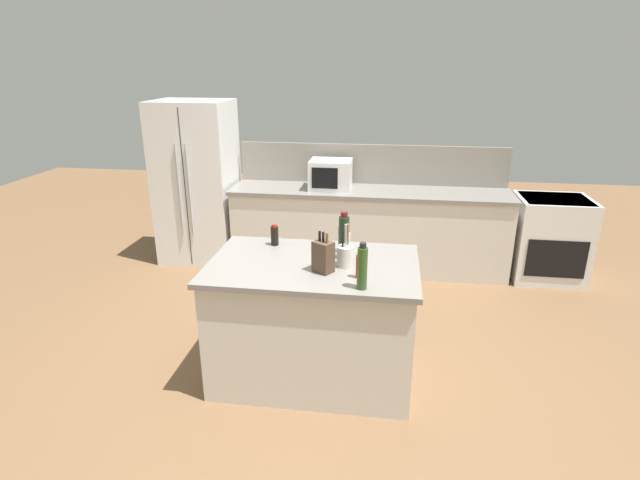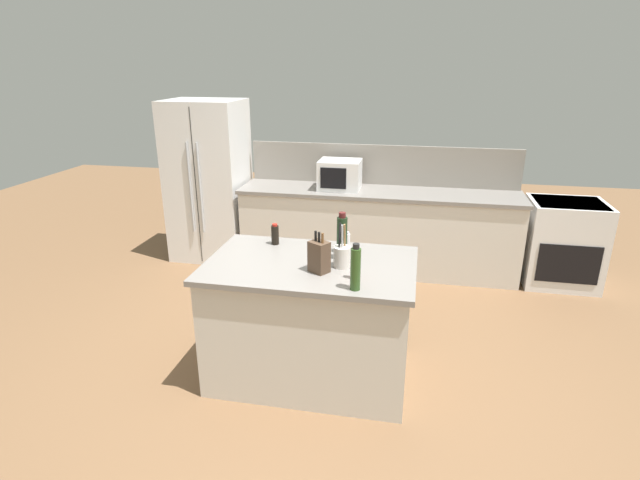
% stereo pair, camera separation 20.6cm
% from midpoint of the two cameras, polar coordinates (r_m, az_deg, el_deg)
% --- Properties ---
extents(ground_plane, '(14.00, 14.00, 0.00)m').
position_cam_midpoint_polar(ground_plane, '(4.07, -2.23, -14.97)').
color(ground_plane, brown).
extents(back_counter_run, '(3.15, 0.66, 0.94)m').
position_cam_midpoint_polar(back_counter_run, '(5.79, 4.53, 1.21)').
color(back_counter_run, beige).
rests_on(back_counter_run, ground_plane).
extents(wall_backsplash, '(3.11, 0.03, 0.46)m').
position_cam_midpoint_polar(wall_backsplash, '(5.91, 4.93, 8.61)').
color(wall_backsplash, gray).
rests_on(wall_backsplash, back_counter_run).
extents(kitchen_island, '(1.52, 0.97, 0.94)m').
position_cam_midpoint_polar(kitchen_island, '(3.81, -2.33, -9.14)').
color(kitchen_island, beige).
rests_on(kitchen_island, ground_plane).
extents(refrigerator, '(0.87, 0.75, 1.89)m').
position_cam_midpoint_polar(refrigerator, '(6.17, -14.81, 6.38)').
color(refrigerator, white).
rests_on(refrigerator, ground_plane).
extents(range_oven, '(0.76, 0.65, 0.92)m').
position_cam_midpoint_polar(range_oven, '(6.02, 23.86, 0.20)').
color(range_oven, white).
rests_on(range_oven, ground_plane).
extents(microwave, '(0.46, 0.39, 0.33)m').
position_cam_midpoint_polar(microwave, '(5.66, 0.16, 7.49)').
color(microwave, white).
rests_on(microwave, back_counter_run).
extents(knife_block, '(0.16, 0.15, 0.29)m').
position_cam_midpoint_polar(knife_block, '(3.42, -1.36, -1.90)').
color(knife_block, '#4C3828').
rests_on(knife_block, kitchen_island).
extents(utensil_crock, '(0.12, 0.12, 0.32)m').
position_cam_midpoint_polar(utensil_crock, '(3.52, 1.22, -1.78)').
color(utensil_crock, beige).
rests_on(utensil_crock, kitchen_island).
extents(soy_sauce_bottle, '(0.06, 0.06, 0.17)m').
position_cam_midpoint_polar(soy_sauce_bottle, '(3.95, -6.70, 0.51)').
color(soy_sauce_bottle, black).
rests_on(soy_sauce_bottle, kitchen_island).
extents(pepper_grinder, '(0.06, 0.06, 0.22)m').
position_cam_midpoint_polar(pepper_grinder, '(3.78, 0.99, 0.14)').
color(pepper_grinder, brown).
rests_on(pepper_grinder, kitchen_island).
extents(olive_oil_bottle, '(0.07, 0.07, 0.31)m').
position_cam_midpoint_polar(olive_oil_bottle, '(3.16, 3.00, -3.16)').
color(olive_oil_bottle, '#2D4C1E').
rests_on(olive_oil_bottle, kitchen_island).
extents(wine_bottle, '(0.08, 0.08, 0.36)m').
position_cam_midpoint_polar(wine_bottle, '(3.63, 1.12, 0.34)').
color(wine_bottle, black).
rests_on(wine_bottle, kitchen_island).
extents(hot_sauce_bottle, '(0.04, 0.04, 0.18)m').
position_cam_midpoint_polar(hot_sauce_bottle, '(3.34, 2.73, -3.00)').
color(hot_sauce_bottle, red).
rests_on(hot_sauce_bottle, kitchen_island).
extents(salt_shaker, '(0.05, 0.05, 0.13)m').
position_cam_midpoint_polar(salt_shaker, '(3.88, 1.62, -0.00)').
color(salt_shaker, silver).
rests_on(salt_shaker, kitchen_island).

